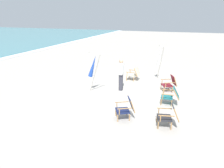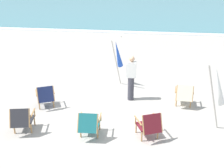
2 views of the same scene
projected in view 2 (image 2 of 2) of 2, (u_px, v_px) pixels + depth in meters
The scene contains 11 objects.
ground_plane at pixel (102, 112), 8.57m from camera, with size 80.00×80.00×0.00m, color #B2AAA0.
sea at pixel (144, 5), 39.23m from camera, with size 80.00×40.00×0.10m, color teal.
surf_band at pixel (134, 32), 20.70m from camera, with size 80.00×1.10×0.06m, color white.
beach_chair_far_center at pixel (46, 96), 8.72m from camera, with size 0.82×0.86×0.82m.
beach_chair_front_right at pixel (89, 123), 7.11m from camera, with size 0.63×0.79×0.78m.
beach_chair_back_left at pixel (22, 119), 7.32m from camera, with size 0.71×0.82×0.80m.
beach_chair_mid_center at pixel (149, 125), 7.03m from camera, with size 0.80×0.85×0.82m.
beach_chair_back_right at pixel (184, 95), 8.82m from camera, with size 0.63×0.74×0.81m.
umbrella_furled_blue at pixel (118, 55), 10.19m from camera, with size 0.43×0.83×2.00m.
umbrella_furled_white at pixel (218, 87), 7.13m from camera, with size 0.70×0.46×2.04m.
person_near_chairs at pixel (131, 78), 9.14m from camera, with size 0.35×0.22×1.63m.
Camera 2 is at (1.47, -7.43, 4.13)m, focal length 42.00 mm.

